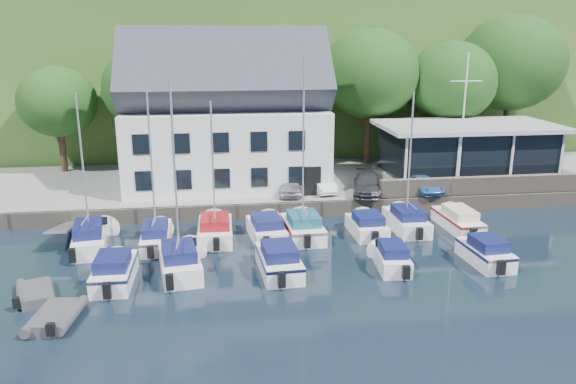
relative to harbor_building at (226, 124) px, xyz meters
name	(u,v)px	position (x,y,z in m)	size (l,w,h in m)	color
ground	(387,286)	(7.00, -16.50, -5.35)	(180.00, 180.00, 0.00)	black
quay	(319,183)	(7.00, 1.00, -4.85)	(60.00, 13.00, 1.00)	gray
quay_face	(337,208)	(7.00, -5.50, -4.85)	(60.00, 0.30, 1.00)	#645B50
hillside	(265,60)	(7.00, 45.50, 2.65)	(160.00, 75.00, 16.00)	#305620
field_patch	(309,5)	(15.00, 53.50, 10.80)	(50.00, 30.00, 0.30)	#556733
harbor_building	(226,124)	(0.00, 0.00, 0.00)	(14.40, 8.20, 8.70)	silver
club_pavilion	(466,151)	(18.00, -0.50, -2.30)	(13.20, 7.20, 4.10)	black
seawall	(507,184)	(19.00, -5.10, -3.75)	(18.00, 0.50, 1.20)	#645B50
gangway	(71,237)	(-9.50, -7.50, -5.35)	(1.20, 6.00, 1.40)	silver
car_silver	(289,184)	(4.08, -3.37, -3.69)	(1.56, 3.87, 1.32)	#A6A6AA
car_white	(322,182)	(6.41, -2.96, -3.74)	(1.29, 3.69, 1.22)	silver
car_dgrey	(367,184)	(9.37, -3.97, -3.70)	(1.83, 4.51, 1.31)	#333438
car_blue	(423,184)	(13.34, -4.10, -3.76)	(1.35, 3.42, 1.17)	#315A97
flagpole	(463,123)	(16.07, -3.67, 0.34)	(2.25, 0.20, 9.39)	silver
tree_0	(60,120)	(-12.83, 5.64, -0.23)	(6.03, 6.03, 8.24)	#133911
tree_1	(150,109)	(-5.79, 4.97, 0.54)	(7.15, 7.15, 9.77)	#133911
tree_2	(282,96)	(4.74, 5.94, 1.33)	(8.32, 8.32, 11.37)	#133911
tree_3	(369,97)	(11.99, 5.52, 1.21)	(8.13, 8.13, 11.12)	#133911
tree_4	(450,103)	(18.73, 4.80, 0.71)	(7.40, 7.40, 10.11)	#133911
tree_5	(509,87)	(24.62, 6.20, 1.79)	(8.98, 8.98, 12.27)	#133911
boat_r1_0	(83,167)	(-7.97, -9.41, -0.71)	(1.88, 6.75, 9.28)	white
boat_r1_1	(152,174)	(-4.34, -9.48, -1.20)	(1.72, 6.24, 8.31)	white
boat_r1_2	(213,165)	(-1.02, -9.00, -0.89)	(2.13, 5.88, 8.91)	white
boat_r1_3	(266,227)	(1.94, -9.19, -4.64)	(2.01, 5.61, 1.41)	white
boat_r1_4	(303,160)	(4.08, -9.36, -0.67)	(2.18, 5.78, 9.36)	white
boat_r1_5	(367,224)	(7.94, -9.34, -4.67)	(2.00, 4.97, 1.36)	white
boat_r1_6	(410,159)	(10.56, -8.81, -0.91)	(1.98, 6.06, 8.88)	white
boat_r1_7	(458,218)	(13.76, -9.02, -4.67)	(1.79, 6.27, 1.37)	white
boat_r2_0	(114,268)	(-5.86, -14.35, -4.60)	(1.91, 5.51, 1.50)	white
boat_r2_1	(175,182)	(-2.81, -13.58, -0.64)	(2.03, 6.24, 9.42)	white
boat_r2_2	(279,258)	(2.10, -14.17, -4.58)	(2.05, 5.74, 1.54)	white
boat_r2_3	(391,255)	(7.86, -14.31, -4.68)	(1.59, 4.86, 1.35)	white
boat_r2_4	(486,250)	(12.87, -14.45, -4.61)	(1.81, 4.97, 1.47)	white
dinghy_0	(35,292)	(-9.15, -15.60, -5.02)	(1.68, 2.79, 0.65)	#3A3A3F
dinghy_1	(56,315)	(-7.64, -18.07, -5.00)	(1.81, 3.01, 0.70)	#3A3A3F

